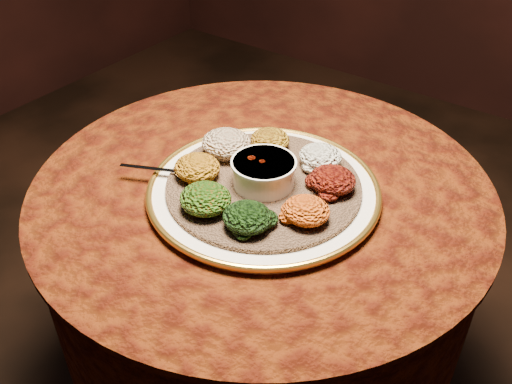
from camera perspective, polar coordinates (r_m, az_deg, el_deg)
The scene contains 13 objects.
table at distance 1.30m, azimuth 0.53°, elevation -5.53°, with size 0.96×0.96×0.73m.
platter at distance 1.14m, azimuth 0.76°, elevation 0.19°, with size 0.52×0.52×0.02m.
injera at distance 1.14m, azimuth 0.76°, elevation 0.62°, with size 0.39×0.39×0.01m, color #8A6245.
stew_bowl at distance 1.12m, azimuth 0.78°, elevation 2.12°, with size 0.13×0.13×0.05m.
spoon at distance 1.17m, azimuth -7.75°, elevation 2.04°, with size 0.15×0.08×0.01m.
portion_ayib at distance 1.18m, azimuth 6.45°, elevation 3.55°, with size 0.09×0.09×0.04m, color silver.
portion_kitfo at distance 1.12m, azimuth 7.66°, elevation 1.22°, with size 0.09×0.09×0.04m, color black.
portion_tikil at distance 1.04m, azimuth 5.06°, elevation -1.86°, with size 0.09×0.08×0.04m, color #A45E0D.
portion_gomen at distance 1.02m, azimuth -0.86°, elevation -2.54°, with size 0.09×0.09×0.04m, color black.
portion_mixveg at distance 1.06m, azimuth -5.07°, elevation -0.68°, with size 0.10×0.09×0.05m, color #912F09.
portion_kik at distance 1.15m, azimuth -5.89°, elevation 2.45°, with size 0.09×0.09×0.05m, color #AC630F.
portion_timatim at distance 1.21m, azimuth -2.98°, elevation 4.88°, with size 0.11×0.10×0.05m, color maroon.
portion_shiro at distance 1.24m, azimuth 1.43°, elevation 5.27°, with size 0.09×0.08×0.04m, color #986D12.
Camera 1 is at (0.55, -0.78, 1.43)m, focal length 40.00 mm.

